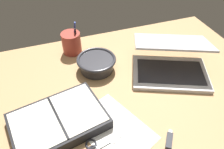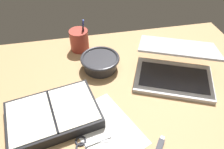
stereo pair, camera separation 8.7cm
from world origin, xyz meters
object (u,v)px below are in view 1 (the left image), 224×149
(laptop, at_px, (171,62))
(planner, at_px, (59,121))
(bowl, at_px, (96,63))
(pen_cup, at_px, (72,43))
(scissors, at_px, (96,146))

(laptop, relative_size, planner, 1.17)
(bowl, relative_size, planner, 0.50)
(bowl, distance_m, planner, 0.33)
(laptop, distance_m, planner, 0.53)
(bowl, relative_size, pen_cup, 1.09)
(laptop, bearing_deg, bowl, -178.23)
(bowl, height_order, planner, bowl)
(laptop, bearing_deg, scissors, -125.65)
(bowl, height_order, scissors, bowl)
(laptop, xyz_separation_m, bowl, (-0.31, 0.12, -0.01))
(laptop, height_order, pen_cup, pen_cup)
(bowl, bearing_deg, laptop, -21.36)
(laptop, bearing_deg, pen_cup, 166.25)
(pen_cup, relative_size, scissors, 1.31)
(pen_cup, xyz_separation_m, planner, (-0.13, -0.42, -0.03))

